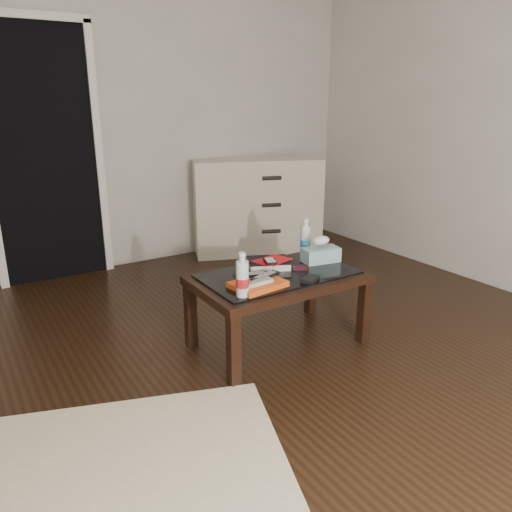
% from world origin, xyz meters
% --- Properties ---
extents(ground, '(5.00, 5.00, 0.00)m').
position_xyz_m(ground, '(0.00, 0.00, 0.00)').
color(ground, black).
rests_on(ground, ground).
extents(room_shell, '(5.00, 5.00, 5.00)m').
position_xyz_m(room_shell, '(0.00, 0.00, 1.62)').
color(room_shell, beige).
rests_on(room_shell, ground).
extents(doorway, '(0.90, 0.08, 2.07)m').
position_xyz_m(doorway, '(-0.40, 2.47, 1.02)').
color(doorway, black).
rests_on(doorway, ground).
extents(coffee_table, '(1.00, 0.60, 0.46)m').
position_xyz_m(coffee_table, '(0.48, 0.49, 0.40)').
color(coffee_table, black).
rests_on(coffee_table, ground).
extents(dresser, '(1.30, 0.89, 0.90)m').
position_xyz_m(dresser, '(1.42, 2.23, 0.45)').
color(dresser, beige).
rests_on(dresser, ground).
extents(magazines, '(0.30, 0.24, 0.03)m').
position_xyz_m(magazines, '(0.26, 0.37, 0.48)').
color(magazines, '#D14D13').
rests_on(magazines, coffee_table).
extents(remote_silver, '(0.20, 0.07, 0.02)m').
position_xyz_m(remote_silver, '(0.22, 0.34, 0.50)').
color(remote_silver, '#B5B6BA').
rests_on(remote_silver, magazines).
extents(remote_black_front, '(0.21, 0.11, 0.02)m').
position_xyz_m(remote_black_front, '(0.32, 0.40, 0.50)').
color(remote_black_front, black).
rests_on(remote_black_front, magazines).
extents(remote_black_back, '(0.20, 0.12, 0.02)m').
position_xyz_m(remote_black_back, '(0.26, 0.46, 0.50)').
color(remote_black_back, black).
rests_on(remote_black_back, magazines).
extents(textbook, '(0.31, 0.28, 0.05)m').
position_xyz_m(textbook, '(0.49, 0.62, 0.48)').
color(textbook, black).
rests_on(textbook, coffee_table).
extents(dvd_mailers, '(0.21, 0.16, 0.01)m').
position_xyz_m(dvd_mailers, '(0.49, 0.60, 0.51)').
color(dvd_mailers, red).
rests_on(dvd_mailers, textbook).
extents(ipod, '(0.10, 0.12, 0.02)m').
position_xyz_m(ipod, '(0.46, 0.56, 0.52)').
color(ipod, black).
rests_on(ipod, dvd_mailers).
extents(flip_phone, '(0.10, 0.09, 0.02)m').
position_xyz_m(flip_phone, '(0.63, 0.48, 0.47)').
color(flip_phone, black).
rests_on(flip_phone, coffee_table).
extents(wallet, '(0.14, 0.12, 0.02)m').
position_xyz_m(wallet, '(0.56, 0.29, 0.47)').
color(wallet, black).
rests_on(wallet, coffee_table).
extents(water_bottle_left, '(0.08, 0.08, 0.24)m').
position_xyz_m(water_bottle_left, '(0.12, 0.30, 0.58)').
color(water_bottle_left, silver).
rests_on(water_bottle_left, coffee_table).
extents(water_bottle_right, '(0.08, 0.08, 0.24)m').
position_xyz_m(water_bottle_right, '(0.84, 0.71, 0.58)').
color(water_bottle_right, silver).
rests_on(water_bottle_right, coffee_table).
extents(tissue_box, '(0.25, 0.16, 0.09)m').
position_xyz_m(tissue_box, '(0.83, 0.53, 0.51)').
color(tissue_box, '#21707B').
rests_on(tissue_box, coffee_table).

